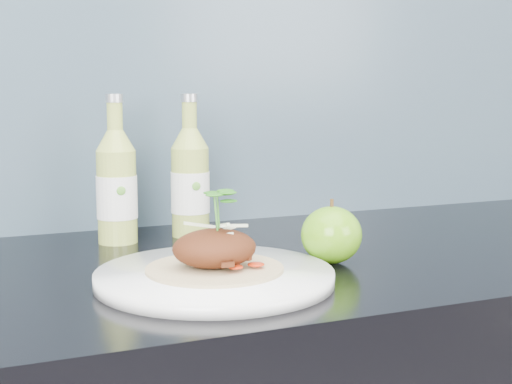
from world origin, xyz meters
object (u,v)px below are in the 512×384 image
Objects in this scene: dinner_plate at (215,277)px; cider_bottle_right at (190,183)px; cider_bottle_left at (117,187)px; green_apple at (331,235)px.

cider_bottle_right reaches higher than dinner_plate.
cider_bottle_left is (-0.06, 0.28, 0.08)m from dinner_plate.
cider_bottle_left is (-0.24, 0.25, 0.05)m from green_apple.
dinner_plate is 4.15× the size of green_apple.
dinner_plate is 1.64× the size of cider_bottle_right.
green_apple is 0.40× the size of cider_bottle_right.
cider_bottle_right is at bearing 115.14° from green_apple.
cider_bottle_left is at bearing 134.00° from green_apple.
cider_bottle_right reaches higher than green_apple.
cider_bottle_left is at bearing -153.45° from cider_bottle_right.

